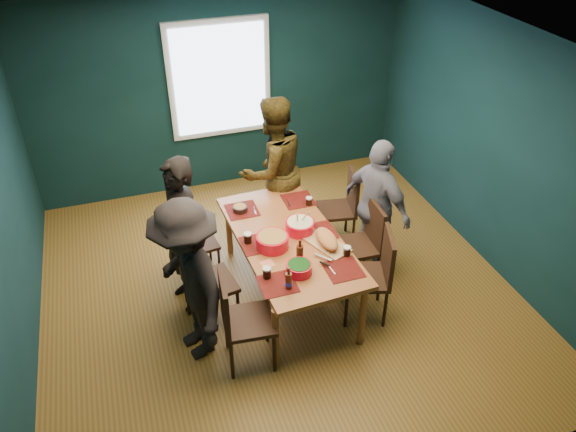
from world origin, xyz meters
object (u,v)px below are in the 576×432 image
chair_right_far (344,203)px  bowl_salad (272,241)px  person_far_left (182,236)px  bowl_herbs (299,268)px  chair_left_far (192,239)px  bowl_dumpling (300,226)px  dining_table (289,243)px  chair_right_mid (365,238)px  chair_left_mid (200,279)px  chair_right_near (376,270)px  person_right (377,207)px  person_near_left (189,282)px  cutting_board (327,240)px  chair_left_near (238,315)px  person_back (273,170)px

chair_right_far → bowl_salad: chair_right_far is taller
person_far_left → bowl_herbs: (0.97, -0.80, -0.04)m
chair_left_far → bowl_dumpling: 1.26m
dining_table → chair_right_mid: size_ratio=2.11×
chair_left_mid → bowl_dumpling: 1.16m
chair_right_near → bowl_dumpling: (-0.58, 0.64, 0.24)m
person_right → person_near_left: size_ratio=0.94×
chair_right_near → bowl_herbs: chair_right_near is taller
person_right → cutting_board: size_ratio=2.51×
chair_right_far → person_far_left: bearing=-156.0°
person_near_left → bowl_salad: size_ratio=5.13×
chair_left_near → chair_right_far: 2.24m
chair_left_far → bowl_herbs: (0.83, -1.21, 0.32)m
person_near_left → bowl_salad: 0.97m
chair_left_mid → person_near_left: size_ratio=0.61×
bowl_dumpling → bowl_salad: bearing=-154.9°
person_far_left → cutting_board: person_far_left is taller
bowl_dumpling → chair_left_near: bearing=-136.9°
chair_left_far → person_near_left: 1.19m
dining_table → bowl_dumpling: bowl_dumpling is taller
chair_right_far → chair_right_near: (-0.21, -1.29, 0.04)m
person_far_left → bowl_dumpling: size_ratio=5.64×
chair_right_far → bowl_dumpling: bowl_dumpling is taller
chair_right_mid → bowl_herbs: chair_right_mid is taller
bowl_dumpling → chair_left_far: bearing=151.2°
person_far_left → chair_right_far: bearing=86.4°
dining_table → chair_left_far: chair_left_far is taller
person_far_left → bowl_dumpling: 1.21m
person_right → person_near_left: bearing=86.9°
person_right → cutting_board: bearing=99.6°
person_far_left → person_near_left: (-0.06, -0.70, -0.01)m
dining_table → chair_right_mid: bearing=-4.3°
dining_table → bowl_dumpling: (0.15, 0.07, 0.14)m
chair_right_mid → chair_right_near: 0.56m
chair_left_mid → person_right: bearing=0.7°
chair_right_mid → person_back: person_back is taller
person_far_left → bowl_dumpling: (1.20, -0.17, -0.03)m
chair_right_mid → chair_right_near: size_ratio=0.96×
chair_left_near → chair_left_mid: bearing=116.8°
cutting_board → chair_right_mid: bearing=-0.7°
chair_left_mid → cutting_board: bearing=-12.3°
chair_right_near → person_near_left: bearing=-165.4°
chair_right_far → cutting_board: size_ratio=1.49×
chair_right_far → chair_right_mid: size_ratio=0.97×
bowl_herbs → chair_right_mid: bearing=29.5°
chair_left_near → bowl_dumpling: 1.24m
chair_left_far → chair_left_mid: (-0.05, -0.82, 0.11)m
person_far_left → bowl_salad: (0.85, -0.33, -0.03)m
bowl_salad → person_near_left: bearing=-157.8°
chair_left_mid → chair_left_near: chair_left_mid is taller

